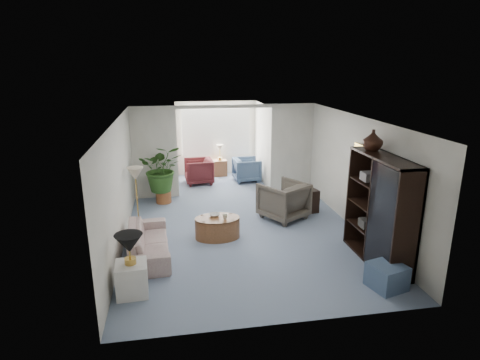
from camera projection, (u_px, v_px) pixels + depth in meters
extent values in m
plane|color=#7D8AA5|center=(245.00, 237.00, 8.56)|extent=(6.00, 6.00, 0.00)
plane|color=#7D8AA5|center=(221.00, 183.00, 12.44)|extent=(2.60, 2.60, 0.00)
cube|color=white|center=(155.00, 153.00, 10.74)|extent=(1.20, 0.12, 2.50)
cube|color=white|center=(292.00, 148.00, 11.36)|extent=(1.20, 0.12, 2.50)
cube|color=white|center=(225.00, 107.00, 10.71)|extent=(2.60, 0.12, 0.10)
cube|color=white|center=(216.00, 132.00, 13.07)|extent=(2.20, 0.02, 1.50)
cube|color=white|center=(216.00, 132.00, 13.04)|extent=(2.20, 0.02, 1.50)
cube|color=#AEA58B|center=(362.00, 156.00, 8.39)|extent=(0.04, 0.50, 0.40)
imported|color=beige|center=(149.00, 242.00, 7.71)|extent=(0.85, 1.93, 0.55)
cube|color=white|center=(132.00, 279.00, 6.40)|extent=(0.51, 0.51, 0.54)
cone|color=black|center=(129.00, 243.00, 6.23)|extent=(0.44, 0.44, 0.30)
cone|color=beige|center=(135.00, 174.00, 8.76)|extent=(0.36, 0.36, 0.28)
cylinder|color=brown|center=(218.00, 228.00, 8.49)|extent=(1.18, 1.18, 0.45)
imported|color=silver|center=(214.00, 215.00, 8.51)|extent=(0.28, 0.28, 0.06)
imported|color=beige|center=(225.00, 217.00, 8.34)|extent=(0.14, 0.14, 0.10)
imported|color=#574F44|center=(283.00, 200.00, 9.51)|extent=(1.32, 1.33, 0.89)
cube|color=black|center=(307.00, 201.00, 9.95)|extent=(0.54, 0.47, 0.57)
cube|color=black|center=(380.00, 210.00, 7.29)|extent=(0.48, 1.80, 2.01)
imported|color=#331A11|center=(373.00, 140.00, 7.43)|extent=(0.37, 0.37, 0.39)
cube|color=slate|center=(387.00, 276.00, 6.59)|extent=(0.64, 0.64, 0.42)
cylinder|color=#97542C|center=(164.00, 197.00, 10.66)|extent=(0.40, 0.40, 0.32)
imported|color=#2B541D|center=(162.00, 168.00, 10.44)|extent=(1.12, 0.97, 1.25)
imported|color=slate|center=(247.00, 170.00, 12.55)|extent=(0.84, 0.82, 0.73)
imported|color=maroon|center=(199.00, 171.00, 12.30)|extent=(0.88, 0.86, 0.76)
cube|color=brown|center=(220.00, 168.00, 13.17)|extent=(0.44, 0.35, 0.52)
cube|color=#5B5755|center=(370.00, 176.00, 7.49)|extent=(0.30, 0.26, 0.16)
cube|color=#312F2C|center=(368.00, 223.00, 7.65)|extent=(0.30, 0.26, 0.16)
cube|color=#4B4846|center=(383.00, 209.00, 7.09)|extent=(0.30, 0.26, 0.16)
cube|color=#2B2926|center=(389.00, 240.00, 6.94)|extent=(0.30, 0.26, 0.16)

